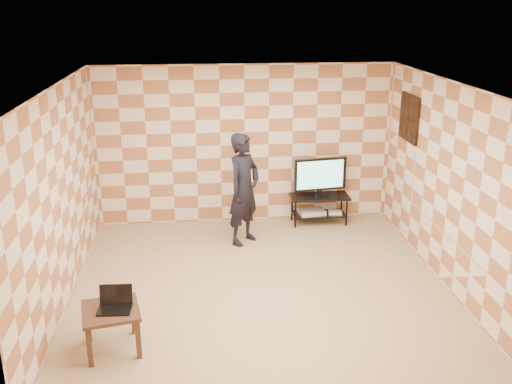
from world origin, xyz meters
The scene contains 14 objects.
floor centered at (0.00, 0.00, 0.00)m, with size 5.00×5.00×0.00m, color tan.
wall_back centered at (0.00, 2.50, 1.35)m, with size 5.00×0.02×2.70m, color beige.
wall_front centered at (0.00, -2.50, 1.35)m, with size 5.00×0.02×2.70m, color beige.
wall_left centered at (-2.50, 0.00, 1.35)m, with size 0.02×5.00×2.70m, color beige.
wall_right centered at (2.50, 0.00, 1.35)m, with size 0.02×5.00×2.70m, color beige.
ceiling centered at (0.00, 0.00, 2.70)m, with size 5.00×5.00×0.02m, color white.
wall_art centered at (2.47, 1.55, 1.95)m, with size 0.04×0.72×0.72m.
tv_stand centered at (1.26, 2.21, 0.37)m, with size 1.00×0.45×0.50m.
tv centered at (1.25, 2.20, 0.87)m, with size 0.91×0.21×0.66m.
dvd_player centered at (1.13, 2.20, 0.21)m, with size 0.44×0.31×0.07m, color #B6B6B8.
game_console centered at (1.53, 2.16, 0.20)m, with size 0.22×0.16×0.05m, color silver.
side_table centered at (-1.78, -1.27, 0.41)m, with size 0.71×0.71×0.50m.
laptop centered at (-1.73, -1.25, 0.55)m, with size 0.37×0.30×0.24m.
person centered at (-0.10, 1.53, 0.89)m, with size 0.65×0.42×1.77m, color black.
Camera 1 is at (-0.76, -6.84, 3.69)m, focal length 40.00 mm.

